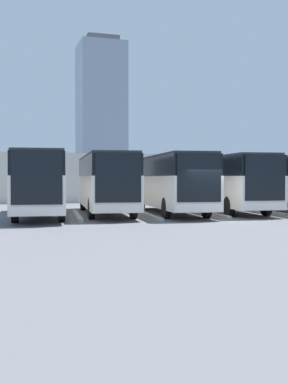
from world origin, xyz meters
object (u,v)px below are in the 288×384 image
Objects in this scene: bus_2 at (170,182)px; bus_4 at (40,182)px; bus_0 at (283,181)px; bus_3 at (105,182)px; bus_1 at (225,181)px.

bus_4 is (7.55, 0.05, 0.00)m from bus_2.
bus_3 is at bearing 1.85° from bus_0.
bus_0 is 1.00× the size of bus_4.
bus_1 is 7.56m from bus_3.
bus_1 is 3.79m from bus_2.
bus_3 is at bearing -4.46° from bus_2.
bus_2 is (3.78, 0.36, 0.00)m from bus_1.
bus_0 is 1.00× the size of bus_3.
bus_2 is (7.55, -0.17, 0.00)m from bus_0.
bus_2 is at bearing -173.30° from bus_4.
bus_2 and bus_4 have the same top height.
bus_0 and bus_2 have the same top height.
bus_1 is at bearing -1.69° from bus_0.
bus_0 is 15.10m from bus_4.
bus_0 is 7.55m from bus_2.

